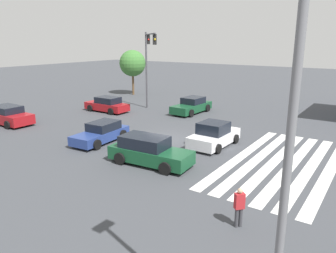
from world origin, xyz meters
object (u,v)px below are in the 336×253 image
(car_3, at_px, (101,133))
(pedestrian, at_px, (239,206))
(car_5, at_px, (214,135))
(car_6, at_px, (192,106))
(car_0, at_px, (9,115))
(traffic_signal_mast, at_px, (148,56))
(car_1, at_px, (107,105))
(car_4, at_px, (149,151))
(tree_corner_a, at_px, (133,63))
(street_light_pole_b, at_px, (294,105))

(car_3, distance_m, pedestrian, 12.69)
(car_5, height_order, car_6, car_5)
(car_5, distance_m, pedestrian, 9.67)
(car_0, xyz_separation_m, car_3, (0.79, -9.85, -0.09))
(car_6, bearing_deg, car_3, 0.24)
(traffic_signal_mast, bearing_deg, car_5, 13.13)
(car_0, xyz_separation_m, car_5, (4.32, -16.54, -0.02))
(car_1, relative_size, car_4, 0.92)
(car_1, xyz_separation_m, car_3, (-7.35, -6.65, -0.04))
(car_1, distance_m, car_3, 9.91)
(traffic_signal_mast, height_order, car_0, traffic_signal_mast)
(car_6, height_order, pedestrian, pedestrian)
(car_0, distance_m, car_6, 15.97)
(car_6, distance_m, tree_corner_a, 13.13)
(car_3, bearing_deg, traffic_signal_mast, -164.74)
(car_4, distance_m, car_5, 5.21)
(tree_corner_a, bearing_deg, car_0, -175.62)
(traffic_signal_mast, distance_m, street_light_pole_b, 26.35)
(car_5, xyz_separation_m, tree_corner_a, (13.10, 17.88, 3.22))
(car_1, height_order, street_light_pole_b, street_light_pole_b)
(pedestrian, bearing_deg, car_0, 32.18)
(car_3, xyz_separation_m, tree_corner_a, (16.64, 11.18, 3.30))
(car_0, bearing_deg, car_1, 68.79)
(pedestrian, bearing_deg, car_6, -12.43)
(car_6, bearing_deg, tree_corner_a, -111.72)
(car_4, height_order, car_6, car_4)
(car_4, bearing_deg, traffic_signal_mast, 122.93)
(car_6, xyz_separation_m, pedestrian, (-16.11, -11.37, 0.17))
(car_3, bearing_deg, car_0, -89.44)
(car_1, height_order, car_3, car_1)
(car_4, distance_m, tree_corner_a, 24.59)
(car_5, xyz_separation_m, pedestrian, (-8.21, -5.10, 0.14))
(car_0, relative_size, car_3, 1.01)
(car_1, distance_m, car_4, 14.74)
(car_3, distance_m, car_5, 7.57)
(car_1, xyz_separation_m, car_5, (-3.81, -13.35, 0.03))
(traffic_signal_mast, height_order, street_light_pole_b, street_light_pole_b)
(car_6, bearing_deg, car_4, 22.59)
(car_4, relative_size, car_6, 1.00)
(car_5, relative_size, tree_corner_a, 0.75)
(traffic_signal_mast, xyz_separation_m, car_3, (-9.83, -3.44, -4.66))
(traffic_signal_mast, distance_m, car_5, 12.78)
(car_4, xyz_separation_m, street_light_pole_b, (-8.06, -9.28, 4.92))
(car_5, relative_size, street_light_pole_b, 0.43)
(car_4, bearing_deg, car_6, 105.78)
(car_0, relative_size, car_5, 1.05)
(traffic_signal_mast, distance_m, car_1, 6.16)
(car_5, bearing_deg, car_0, 105.94)
(tree_corner_a, bearing_deg, car_5, -126.24)
(street_light_pole_b, bearing_deg, car_0, 70.26)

